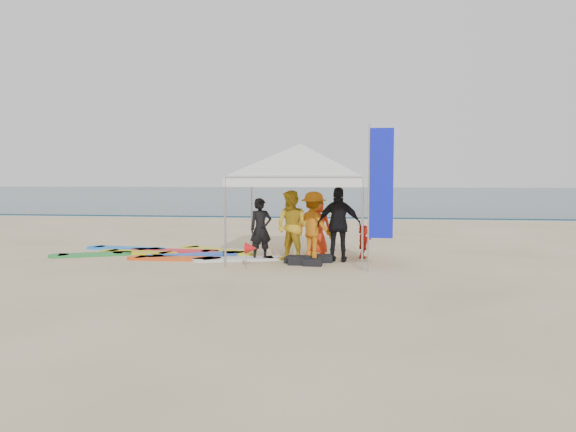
{
  "coord_description": "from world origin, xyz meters",
  "views": [
    {
      "loc": [
        2.94,
        -11.44,
        2.19
      ],
      "look_at": [
        1.09,
        2.6,
        1.2
      ],
      "focal_mm": 35.0,
      "sensor_mm": 36.0,
      "label": 1
    }
  ],
  "objects_px": {
    "person_black_a": "(261,229)",
    "person_orange_a": "(314,225)",
    "person_orange_b": "(318,227)",
    "person_seated": "(363,241)",
    "canopy_tent": "(300,144)",
    "surfboard_spread": "(170,253)",
    "feather_flag": "(380,185)",
    "person_yellow": "(292,226)",
    "person_black_b": "(339,224)",
    "marker_pennant": "(251,248)"
  },
  "relations": [
    {
      "from": "person_black_a",
      "to": "person_orange_a",
      "type": "distance_m",
      "value": 1.44
    },
    {
      "from": "person_orange_b",
      "to": "person_seated",
      "type": "relative_size",
      "value": 1.75
    },
    {
      "from": "canopy_tent",
      "to": "surfboard_spread",
      "type": "xyz_separation_m",
      "value": [
        -3.72,
        0.31,
        -3.02
      ]
    },
    {
      "from": "feather_flag",
      "to": "surfboard_spread",
      "type": "distance_m",
      "value": 6.43
    },
    {
      "from": "person_yellow",
      "to": "person_black_b",
      "type": "height_order",
      "value": "person_black_b"
    },
    {
      "from": "canopy_tent",
      "to": "marker_pennant",
      "type": "relative_size",
      "value": 7.28
    },
    {
      "from": "canopy_tent",
      "to": "person_yellow",
      "type": "bearing_deg",
      "value": -105.7
    },
    {
      "from": "person_black_a",
      "to": "person_seated",
      "type": "height_order",
      "value": "person_black_a"
    },
    {
      "from": "person_black_b",
      "to": "canopy_tent",
      "type": "bearing_deg",
      "value": -16.72
    },
    {
      "from": "person_black_a",
      "to": "person_yellow",
      "type": "bearing_deg",
      "value": -40.67
    },
    {
      "from": "person_orange_a",
      "to": "marker_pennant",
      "type": "distance_m",
      "value": 2.39
    },
    {
      "from": "person_seated",
      "to": "surfboard_spread",
      "type": "height_order",
      "value": "person_seated"
    },
    {
      "from": "person_black_b",
      "to": "canopy_tent",
      "type": "xyz_separation_m",
      "value": [
        -1.05,
        0.38,
        2.09
      ]
    },
    {
      "from": "marker_pennant",
      "to": "surfboard_spread",
      "type": "xyz_separation_m",
      "value": [
        -2.75,
        2.13,
        -0.46
      ]
    },
    {
      "from": "person_orange_a",
      "to": "feather_flag",
      "type": "height_order",
      "value": "feather_flag"
    },
    {
      "from": "person_orange_a",
      "to": "marker_pennant",
      "type": "xyz_separation_m",
      "value": [
        -1.32,
        -1.94,
        -0.4
      ]
    },
    {
      "from": "feather_flag",
      "to": "person_black_a",
      "type": "bearing_deg",
      "value": 155.15
    },
    {
      "from": "canopy_tent",
      "to": "surfboard_spread",
      "type": "bearing_deg",
      "value": 175.27
    },
    {
      "from": "marker_pennant",
      "to": "person_seated",
      "type": "bearing_deg",
      "value": 39.49
    },
    {
      "from": "person_orange_a",
      "to": "feather_flag",
      "type": "relative_size",
      "value": 0.53
    },
    {
      "from": "canopy_tent",
      "to": "person_seated",
      "type": "bearing_deg",
      "value": 11.98
    },
    {
      "from": "person_yellow",
      "to": "surfboard_spread",
      "type": "xyz_separation_m",
      "value": [
        -3.57,
        0.85,
        -0.89
      ]
    },
    {
      "from": "person_black_a",
      "to": "person_seated",
      "type": "distance_m",
      "value": 2.8
    },
    {
      "from": "person_black_a",
      "to": "person_yellow",
      "type": "height_order",
      "value": "person_yellow"
    },
    {
      "from": "person_black_a",
      "to": "person_orange_a",
      "type": "relative_size",
      "value": 0.91
    },
    {
      "from": "person_black_b",
      "to": "surfboard_spread",
      "type": "distance_m",
      "value": 4.91
    },
    {
      "from": "person_yellow",
      "to": "person_black_b",
      "type": "relative_size",
      "value": 0.95
    },
    {
      "from": "person_orange_b",
      "to": "surfboard_spread",
      "type": "distance_m",
      "value": 4.22
    },
    {
      "from": "person_black_a",
      "to": "canopy_tent",
      "type": "bearing_deg",
      "value": -8.8
    },
    {
      "from": "person_seated",
      "to": "person_orange_a",
      "type": "bearing_deg",
      "value": 114.5
    },
    {
      "from": "person_black_b",
      "to": "person_orange_b",
      "type": "xyz_separation_m",
      "value": [
        -0.65,
        1.27,
        -0.18
      ]
    },
    {
      "from": "person_black_b",
      "to": "person_black_a",
      "type": "bearing_deg",
      "value": 2.84
    },
    {
      "from": "person_orange_b",
      "to": "canopy_tent",
      "type": "xyz_separation_m",
      "value": [
        -0.39,
        -0.89,
        2.27
      ]
    },
    {
      "from": "person_seated",
      "to": "surfboard_spread",
      "type": "bearing_deg",
      "value": 104.81
    },
    {
      "from": "person_black_a",
      "to": "feather_flag",
      "type": "distance_m",
      "value": 3.55
    },
    {
      "from": "person_seated",
      "to": "person_yellow",
      "type": "bearing_deg",
      "value": 130.52
    },
    {
      "from": "person_black_b",
      "to": "person_orange_b",
      "type": "bearing_deg",
      "value": -59.43
    },
    {
      "from": "person_black_a",
      "to": "canopy_tent",
      "type": "height_order",
      "value": "canopy_tent"
    },
    {
      "from": "surfboard_spread",
      "to": "person_black_a",
      "type": "bearing_deg",
      "value": -13.91
    },
    {
      "from": "person_yellow",
      "to": "surfboard_spread",
      "type": "bearing_deg",
      "value": -165.3
    },
    {
      "from": "person_black_a",
      "to": "surfboard_spread",
      "type": "height_order",
      "value": "person_black_a"
    },
    {
      "from": "canopy_tent",
      "to": "feather_flag",
      "type": "distance_m",
      "value": 2.9
    },
    {
      "from": "person_black_a",
      "to": "feather_flag",
      "type": "height_order",
      "value": "feather_flag"
    },
    {
      "from": "person_black_b",
      "to": "marker_pennant",
      "type": "xyz_separation_m",
      "value": [
        -2.02,
        -1.44,
        -0.47
      ]
    },
    {
      "from": "person_orange_a",
      "to": "surfboard_spread",
      "type": "xyz_separation_m",
      "value": [
        -4.07,
        0.19,
        -0.86
      ]
    },
    {
      "from": "person_black_b",
      "to": "feather_flag",
      "type": "distance_m",
      "value": 2.0
    },
    {
      "from": "person_orange_a",
      "to": "person_seated",
      "type": "xyz_separation_m",
      "value": [
        1.32,
        0.24,
        -0.45
      ]
    },
    {
      "from": "person_black_b",
      "to": "person_seated",
      "type": "xyz_separation_m",
      "value": [
        0.63,
        0.74,
        -0.52
      ]
    },
    {
      "from": "person_orange_b",
      "to": "person_seated",
      "type": "bearing_deg",
      "value": 165.02
    },
    {
      "from": "person_orange_a",
      "to": "marker_pennant",
      "type": "bearing_deg",
      "value": 92.34
    }
  ]
}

